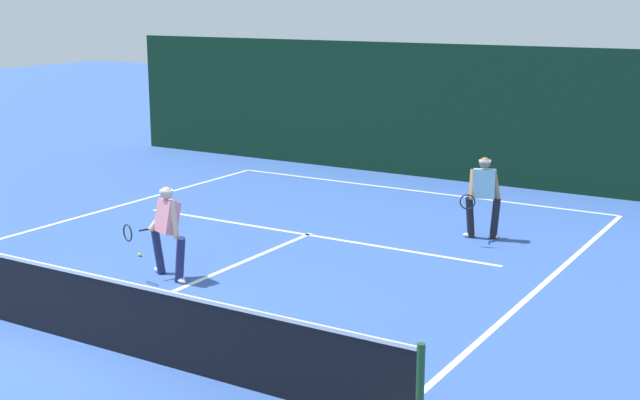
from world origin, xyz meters
name	(u,v)px	position (x,y,z in m)	size (l,w,h in m)	color
ground_plane	(65,337)	(0.00, 0.00, 0.00)	(80.00, 80.00, 0.00)	#355AAB
court_line_baseline_far	(412,190)	(0.00, 11.07, 0.00)	(9.86, 0.10, 0.01)	white
court_line_service	(307,235)	(0.00, 6.28, 0.00)	(8.04, 0.10, 0.01)	white
court_line_centre	(210,276)	(0.00, 3.20, 0.00)	(0.10, 6.40, 0.01)	white
tennis_net	(62,302)	(0.00, 0.00, 0.52)	(10.80, 0.09, 1.06)	#1E4723
player_near	(167,229)	(-0.53, 2.77, 0.85)	(1.08, 0.84, 1.56)	#1E234C
player_far	(483,194)	(3.02, 7.85, 0.88)	(0.73, 0.90, 1.60)	black
tennis_ball	(140,255)	(-1.80, 3.44, 0.03)	(0.07, 0.07, 0.07)	#D1E033
back_fence_windscreen	(443,112)	(0.00, 12.77, 1.73)	(19.78, 0.12, 3.45)	black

